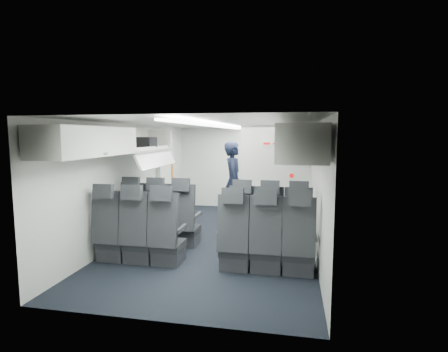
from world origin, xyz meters
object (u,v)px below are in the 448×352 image
at_px(seat_row_mid, 200,240).
at_px(galley_unit, 278,174).
at_px(seat_row_front, 214,225).
at_px(boarding_door, 166,177).
at_px(flight_attendant, 234,182).
at_px(carry_on_bag, 143,144).

xyz_separation_m(seat_row_mid, galley_unit, (0.95, 4.15, 0.55)).
height_order(seat_row_mid, galley_unit, galley_unit).
bearing_deg(seat_row_front, galley_unit, 73.72).
bearing_deg(galley_unit, seat_row_mid, -102.88).
distance_m(seat_row_mid, boarding_door, 3.45).
relative_size(galley_unit, flight_attendant, 1.05).
bearing_deg(flight_attendant, seat_row_mid, 172.20).
height_order(seat_row_front, flight_attendant, flight_attendant).
relative_size(galley_unit, boarding_door, 1.02).
height_order(galley_unit, carry_on_bag, carry_on_bag).
bearing_deg(seat_row_mid, boarding_door, 118.77).
bearing_deg(seat_row_mid, seat_row_front, 90.00).
bearing_deg(boarding_door, flight_attendant, -6.24).
height_order(flight_attendant, carry_on_bag, carry_on_bag).
bearing_deg(seat_row_front, carry_on_bag, 164.82).
xyz_separation_m(seat_row_mid, boarding_door, (-1.64, 2.99, 0.55)).
relative_size(seat_row_front, boarding_door, 1.79).
relative_size(seat_row_mid, carry_on_bag, 7.75).
bearing_deg(boarding_door, seat_row_mid, -61.23).
xyz_separation_m(seat_row_front, carry_on_bag, (-1.43, 0.39, 1.38)).
height_order(seat_row_front, seat_row_mid, same).
distance_m(seat_row_front, galley_unit, 3.43).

